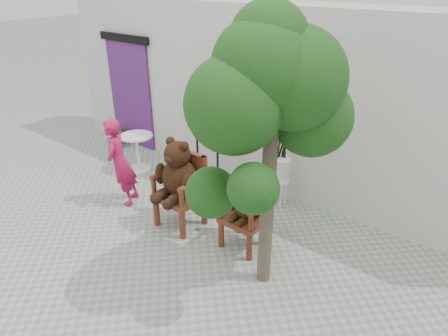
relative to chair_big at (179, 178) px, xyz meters
name	(u,v)px	position (x,y,z in m)	size (l,w,h in m)	color
ground_plane	(136,255)	(0.03, -0.92, -0.77)	(60.00, 60.00, 0.00)	#929D8D
back_wall	(266,95)	(0.03, 2.18, 0.73)	(9.00, 1.00, 3.00)	silver
doorway	(131,92)	(-2.97, 1.65, 0.39)	(1.40, 0.11, 2.33)	#522062
chair_big	(179,178)	(0.00, 0.00, 0.00)	(0.66, 0.72, 1.37)	#4D1F10
chair_small	(246,208)	(1.05, 0.19, -0.19)	(0.56, 0.52, 0.99)	#4D1F10
person	(120,163)	(-1.19, -0.11, -0.07)	(0.52, 0.34, 1.42)	#B1154B
cafe_table	(138,148)	(-1.91, 0.83, -0.33)	(0.60, 0.60, 0.70)	white
display_stand	(208,156)	(-0.44, 1.14, -0.19)	(0.55, 0.49, 1.51)	black
stool_bucket	(280,168)	(0.85, 1.40, -0.13)	(0.32, 0.32, 1.45)	white
tree	(270,90)	(1.61, -0.28, 1.61)	(1.36, 1.73, 3.23)	#433728
potted_plant	(124,136)	(-3.06, 1.43, -0.54)	(0.41, 0.36, 0.46)	black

